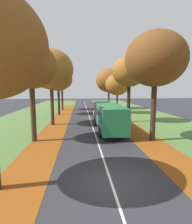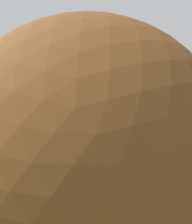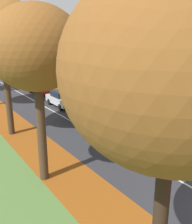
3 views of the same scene
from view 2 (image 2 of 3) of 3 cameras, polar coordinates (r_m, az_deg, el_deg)
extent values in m
cube|color=#517538|center=(30.88, -13.41, -0.45)|extent=(12.00, 90.00, 0.01)
cube|color=#8C4714|center=(23.70, -11.66, -5.18)|extent=(2.80, 60.00, 0.00)
cube|color=#517538|center=(26.38, 22.89, -3.99)|extent=(12.00, 90.00, 0.01)
cube|color=#8C4714|center=(20.81, 10.99, -8.12)|extent=(2.80, 60.00, 0.00)
cube|color=silver|center=(27.20, 3.24, -2.19)|extent=(0.12, 80.00, 0.01)
cylinder|color=#422D1E|center=(18.89, -24.79, -3.53)|extent=(0.46, 0.46, 5.09)
ellipsoid|color=brown|center=(18.08, -26.29, 9.25)|extent=(4.47, 4.47, 4.03)
cylinder|color=#422D1E|center=(24.22, -11.89, 1.55)|extent=(0.46, 0.46, 5.11)
ellipsoid|color=#935B23|center=(23.57, -12.54, 12.73)|extent=(5.74, 5.74, 5.16)
cylinder|color=black|center=(32.53, -3.86, 5.00)|extent=(0.43, 0.43, 4.73)
ellipsoid|color=#935B23|center=(32.05, -3.99, 12.29)|extent=(4.72, 4.72, 4.25)
cylinder|color=#382619|center=(39.80, 0.35, 7.19)|extent=(0.46, 0.46, 5.07)
ellipsoid|color=brown|center=(39.42, 0.36, 13.42)|extent=(4.74, 4.74, 4.27)
ellipsoid|color=brown|center=(3.60, -2.01, -5.03)|extent=(4.57, 4.57, 4.11)
cylinder|color=#382619|center=(13.31, 9.15, -9.41)|extent=(0.48, 0.48, 5.33)
ellipsoid|color=brown|center=(12.14, 10.10, 11.06)|extent=(5.35, 5.35, 4.82)
cylinder|color=black|center=(22.06, 14.29, 0.47)|extent=(0.49, 0.49, 5.42)
ellipsoid|color=#935B23|center=(21.38, 15.10, 12.22)|extent=(4.80, 4.80, 4.32)
cylinder|color=#422D1E|center=(31.18, 16.29, 3.16)|extent=(0.35, 0.35, 3.87)
ellipsoid|color=#935B23|center=(30.66, 16.81, 9.92)|extent=(4.69, 4.69, 4.22)
cylinder|color=#382619|center=(39.09, 16.52, 5.94)|extent=(0.40, 0.40, 4.44)
ellipsoid|color=brown|center=(38.66, 17.04, 12.63)|extent=(6.26, 6.26, 5.64)
cube|color=#237A47|center=(18.64, 1.18, -4.95)|extent=(2.56, 10.41, 2.50)
cube|color=#19232D|center=(14.10, -5.47, -10.45)|extent=(2.30, 0.11, 1.30)
cube|color=#19232D|center=(18.51, 1.19, -3.79)|extent=(2.59, 9.17, 0.80)
cube|color=#4C1951|center=(19.04, 1.16, -7.97)|extent=(2.58, 10.21, 0.32)
cylinder|color=black|center=(16.03, 1.59, -13.43)|extent=(0.31, 0.96, 0.96)
cylinder|color=black|center=(16.82, -6.31, -12.06)|extent=(0.31, 0.96, 0.96)
cylinder|color=black|center=(21.38, 6.62, -5.91)|extent=(0.31, 0.96, 0.96)
cylinder|color=black|center=(21.97, 0.55, -5.20)|extent=(0.31, 0.96, 0.96)
cube|color=#B7BABF|center=(26.70, 6.43, -1.11)|extent=(1.72, 4.21, 0.70)
cube|color=#19232D|center=(26.67, 6.54, 0.32)|extent=(1.45, 2.02, 0.60)
cylinder|color=black|center=(25.44, 7.46, -2.81)|extent=(0.22, 0.64, 0.64)
cylinder|color=black|center=(25.78, 4.05, -2.47)|extent=(0.22, 0.64, 0.64)
cylinder|color=black|center=(27.88, 8.58, -1.23)|extent=(0.22, 0.64, 0.64)
cylinder|color=black|center=(28.19, 5.46, -0.93)|extent=(0.22, 0.64, 0.64)
cube|color=#B21919|center=(33.10, 9.77, 2.00)|extent=(1.79, 4.23, 0.70)
cube|color=#19232D|center=(33.11, 9.85, 3.15)|extent=(1.49, 2.05, 0.60)
cylinder|color=black|center=(31.84, 10.79, 0.76)|extent=(0.23, 0.64, 0.64)
cylinder|color=black|center=(32.05, 8.02, 0.99)|extent=(0.23, 0.64, 0.64)
cylinder|color=black|center=(34.35, 11.35, 1.80)|extent=(0.23, 0.64, 0.64)
cylinder|color=black|center=(34.55, 8.77, 2.01)|extent=(0.23, 0.64, 0.64)
camera|label=1|loc=(9.76, -85.93, -20.53)|focal=28.00mm
camera|label=3|loc=(17.46, -67.85, 3.34)|focal=42.00mm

